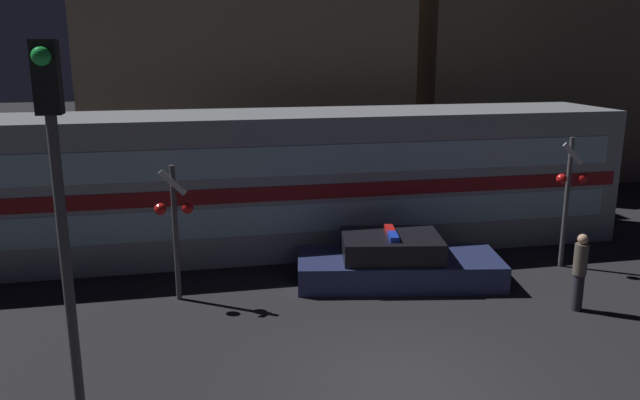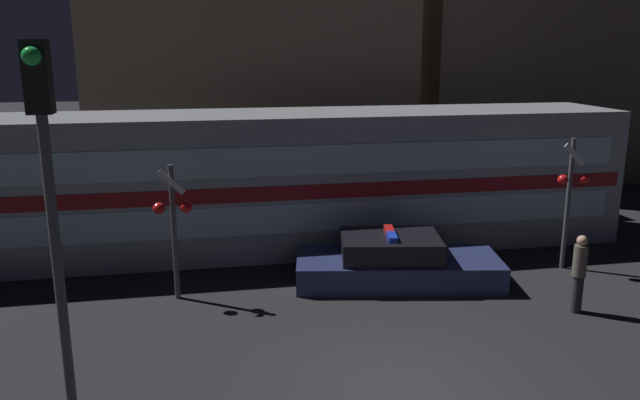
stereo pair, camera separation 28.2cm
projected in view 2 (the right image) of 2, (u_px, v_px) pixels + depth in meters
name	position (u px, v px, depth m)	size (l,w,h in m)	color
ground_plane	(401.00, 389.00, 10.17)	(120.00, 120.00, 0.00)	black
train	(252.00, 182.00, 16.94)	(20.42, 3.04, 3.73)	#999EA5
police_car	(396.00, 263.00, 14.73)	(5.03, 2.71, 1.26)	navy
pedestrian	(579.00, 273.00, 12.95)	(0.28, 0.28, 1.68)	#2D2833
crossing_signal_near	(570.00, 193.00, 15.26)	(0.82, 0.32, 3.30)	#4C4C51
crossing_signal_far	(173.00, 221.00, 13.39)	(0.82, 0.32, 3.01)	#4C4C51
traffic_light_corner	(49.00, 185.00, 7.93)	(0.30, 0.46, 5.52)	#4C4C51
building_left	(252.00, 72.00, 22.58)	(11.38, 4.10, 9.14)	brown
building_center	(546.00, 70.00, 26.43)	(11.62, 5.35, 8.95)	brown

